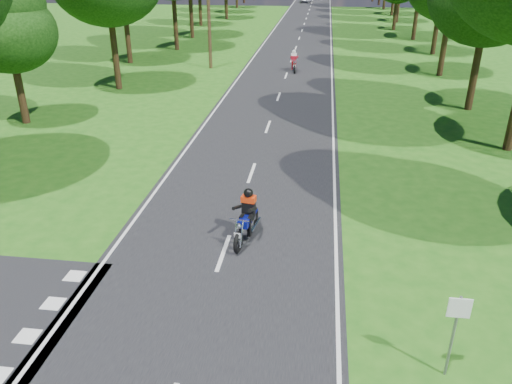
# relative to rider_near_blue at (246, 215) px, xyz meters

# --- Properties ---
(ground) EXTENTS (160.00, 160.00, 0.00)m
(ground) POSITION_rel_rider_near_blue_xyz_m (-0.56, -2.91, -0.83)
(ground) COLOR #205814
(ground) RESTS_ON ground
(main_road) EXTENTS (7.00, 140.00, 0.02)m
(main_road) POSITION_rel_rider_near_blue_xyz_m (-0.56, 47.09, -0.82)
(main_road) COLOR black
(main_road) RESTS_ON ground
(road_markings) EXTENTS (7.40, 140.00, 0.01)m
(road_markings) POSITION_rel_rider_near_blue_xyz_m (-0.69, 45.22, -0.80)
(road_markings) COLOR silver
(road_markings) RESTS_ON main_road
(telegraph_pole) EXTENTS (1.20, 0.26, 8.00)m
(telegraph_pole) POSITION_rel_rider_near_blue_xyz_m (-6.56, 25.09, 3.25)
(telegraph_pole) COLOR #382616
(telegraph_pole) RESTS_ON ground
(road_sign) EXTENTS (0.45, 0.07, 2.00)m
(road_sign) POSITION_rel_rider_near_blue_xyz_m (4.94, -4.92, 0.52)
(road_sign) COLOR slate
(road_sign) RESTS_ON ground
(rider_near_blue) EXTENTS (0.94, 2.01, 1.61)m
(rider_near_blue) POSITION_rel_rider_near_blue_xyz_m (0.00, 0.00, 0.00)
(rider_near_blue) COLOR #0D1592
(rider_near_blue) RESTS_ON main_road
(rider_far_red) EXTENTS (0.86, 1.93, 1.56)m
(rider_far_red) POSITION_rel_rider_near_blue_xyz_m (-0.11, 24.61, -0.03)
(rider_far_red) COLOR #B80E0E
(rider_far_red) RESTS_ON main_road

